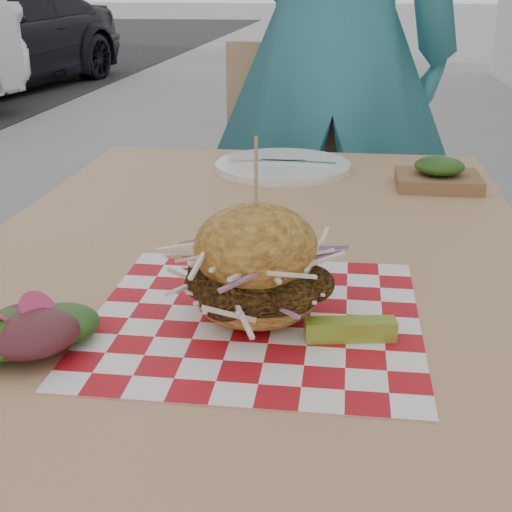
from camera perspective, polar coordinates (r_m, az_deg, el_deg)
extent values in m
imported|color=teal|center=(1.91, 5.96, 16.16)|extent=(0.70, 0.48, 1.88)
cube|color=tan|center=(1.03, -0.09, -0.06)|extent=(0.80, 1.20, 0.04)
cylinder|color=#333338|center=(1.73, -9.02, -4.72)|extent=(0.05, 0.05, 0.71)
cylinder|color=#333338|center=(1.68, 13.99, -5.92)|extent=(0.05, 0.05, 0.71)
cube|color=tan|center=(1.88, 3.08, 0.81)|extent=(0.47, 0.47, 0.04)
cube|color=tan|center=(2.00, 4.47, 9.48)|extent=(0.42, 0.10, 0.50)
cylinder|color=#333338|center=(1.86, -3.73, -7.35)|extent=(0.03, 0.03, 0.43)
cylinder|color=#333338|center=(1.79, 7.38, -8.76)|extent=(0.03, 0.03, 0.43)
cylinder|color=#333338|center=(2.17, -0.67, -2.99)|extent=(0.03, 0.03, 0.43)
cylinder|color=#333338|center=(2.11, 8.81, -4.01)|extent=(0.03, 0.03, 0.43)
cube|color=red|center=(0.80, 0.00, -4.97)|extent=(0.36, 0.36, 0.00)
ellipsoid|color=gold|center=(0.79, 0.00, -3.40)|extent=(0.13, 0.13, 0.05)
ellipsoid|color=brown|center=(0.78, 0.00, -2.19)|extent=(0.15, 0.13, 0.07)
ellipsoid|color=gold|center=(0.76, 0.00, 0.68)|extent=(0.13, 0.13, 0.09)
cylinder|color=tan|center=(0.74, 0.00, 5.71)|extent=(0.00, 0.00, 0.10)
cube|color=#92AC32|center=(0.75, 7.56, -5.85)|extent=(0.10, 0.04, 0.02)
ellipsoid|color=#3F1419|center=(0.76, -16.53, -6.25)|extent=(0.08, 0.08, 0.03)
ellipsoid|color=#194313|center=(0.79, -17.62, -5.16)|extent=(0.08, 0.08, 0.03)
ellipsoid|color=#3F1419|center=(0.75, -19.36, -7.02)|extent=(0.08, 0.08, 0.03)
cylinder|color=#E03E71|center=(0.77, -17.00, -4.15)|extent=(0.05, 0.05, 0.04)
cylinder|color=white|center=(1.43, 2.16, 7.20)|extent=(0.27, 0.27, 0.01)
cube|color=silver|center=(1.43, 0.96, 7.59)|extent=(0.15, 0.03, 0.00)
cube|color=silver|center=(1.43, 3.37, 7.51)|extent=(0.15, 0.03, 0.00)
cube|color=brown|center=(1.34, 14.36, 5.85)|extent=(0.15, 0.12, 0.02)
ellipsoid|color=#194313|center=(1.34, 14.46, 6.99)|extent=(0.09, 0.09, 0.03)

